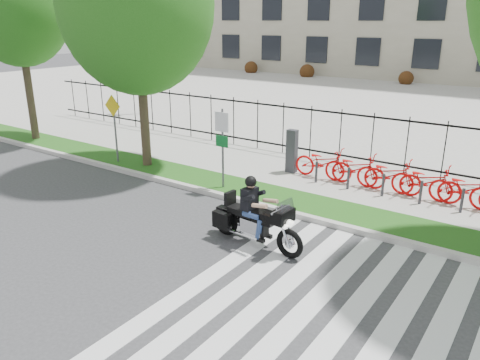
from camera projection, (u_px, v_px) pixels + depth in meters
The scene contains 14 objects.
ground at pixel (130, 253), 10.96m from camera, with size 120.00×120.00×0.00m, color #353537.
curb at pixel (232, 198), 14.11m from camera, with size 60.00×0.20×0.15m, color #B7B4AC.
grass_verge at pixel (248, 190), 14.77m from camera, with size 60.00×1.50×0.15m, color #185314.
sidewalk at pixel (287, 171), 16.71m from camera, with size 60.00×3.50×0.15m, color #9D9B93.
plaza at pixel (421, 103), 30.31m from camera, with size 80.00×34.00×0.10m, color #9D9B93.
crosswalk_stripes at pixel (316, 326), 8.34m from camera, with size 5.70×8.00×0.01m, color silver, non-canonical shape.
iron_fence at pixel (311, 132), 17.71m from camera, with size 30.00×0.06×2.00m, color black, non-canonical shape.
lamp_post_left at pixel (139, 58), 25.72m from camera, with size 1.06×0.70×4.25m.
street_tree_0 at pixel (17, 7), 19.17m from camera, with size 4.25×4.25×8.00m.
street_tree_1 at pixel (137, 4), 15.37m from camera, with size 5.17×5.17×8.50m.
bike_share_station at pixel (424, 181), 13.74m from camera, with size 8.99×0.89×1.50m.
sign_pole_regulatory at pixel (222, 138), 14.32m from camera, with size 0.50×0.09×2.50m.
sign_pole_warning at pixel (114, 120), 17.00m from camera, with size 0.78×0.09×2.49m.
motorcycle_rider at pixel (255, 218), 11.16m from camera, with size 2.69×0.86×2.08m.
Camera 1 is at (7.75, -6.55, 5.19)m, focal length 35.00 mm.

